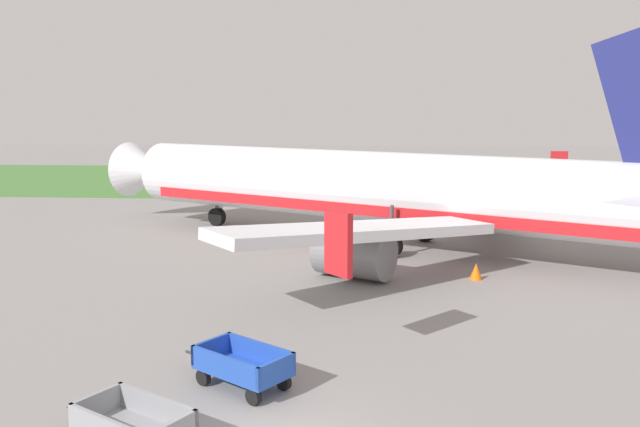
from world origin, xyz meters
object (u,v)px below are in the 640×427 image
(airplane, at_px, (385,189))
(baggage_cart_nearest, at_px, (133,427))
(baggage_cart_second_in_row, at_px, (242,366))
(traffic_cone_near_plane, at_px, (476,271))

(airplane, height_order, baggage_cart_nearest, airplane)
(baggage_cart_nearest, distance_m, baggage_cart_second_in_row, 3.88)
(baggage_cart_second_in_row, relative_size, traffic_cone_near_plane, 4.61)
(baggage_cart_second_in_row, height_order, traffic_cone_near_plane, baggage_cart_second_in_row)
(airplane, xyz_separation_m, baggage_cart_nearest, (-5.92, -21.66, -2.45))
(baggage_cart_second_in_row, distance_m, traffic_cone_near_plane, 14.01)
(airplane, height_order, traffic_cone_near_plane, airplane)
(baggage_cart_second_in_row, bearing_deg, baggage_cart_nearest, -116.15)
(baggage_cart_nearest, bearing_deg, traffic_cone_near_plane, 57.16)
(airplane, xyz_separation_m, traffic_cone_near_plane, (3.76, -6.66, -2.69))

